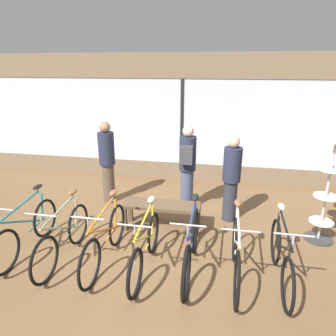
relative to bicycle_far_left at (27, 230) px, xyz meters
The scene contains 14 objects.
ground_plane 2.02m from the bicycle_far_left, ahead, with size 24.00×24.00×0.00m, color brown.
shop_back_wall 4.44m from the bicycle_far_left, 62.44° to the left, with size 12.00×0.08×3.20m.
bicycle_far_left is the anchor object (origin of this frame).
bicycle_left 0.69m from the bicycle_far_left, ahead, with size 0.46×1.70×1.02m.
bicycle_center_left 1.35m from the bicycle_far_left, ahead, with size 0.46×1.77×1.03m.
bicycle_center 2.00m from the bicycle_far_left, ahead, with size 0.46×1.69×1.01m.
bicycle_center_right 2.66m from the bicycle_far_left, ahead, with size 0.46×1.80×1.05m.
bicycle_right 3.29m from the bicycle_far_left, ahead, with size 0.46×1.74×1.05m.
bicycle_far_right 3.91m from the bicycle_far_left, ahead, with size 0.46×1.67×1.03m.
accessory_rack 4.95m from the bicycle_far_left, 14.71° to the left, with size 0.48×0.48×1.88m.
display_bench 2.28m from the bicycle_far_left, 29.02° to the left, with size 1.40×0.44×0.51m.
customer_near_rack 3.15m from the bicycle_far_left, 40.89° to the left, with size 0.35×0.48×1.79m.
customer_by_window 2.22m from the bicycle_far_left, 74.00° to the left, with size 0.48×0.48×1.80m.
customer_mid_floor 3.68m from the bicycle_far_left, 27.78° to the left, with size 0.48×0.48×1.68m.
Camera 1 is at (1.05, -4.00, 2.90)m, focal length 32.00 mm.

